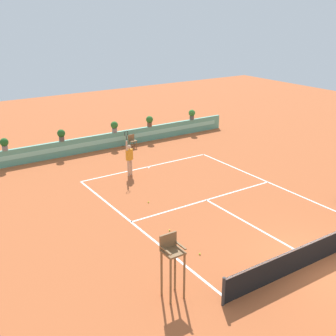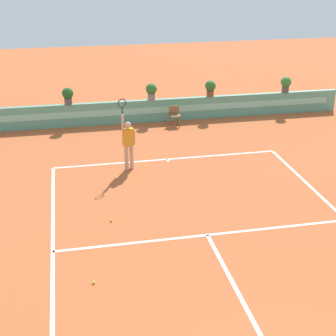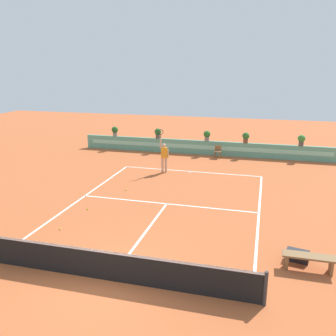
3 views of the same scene
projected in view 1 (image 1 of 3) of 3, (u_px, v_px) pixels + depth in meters
ground_plane at (212, 203)px, 20.24m from camera, size 60.00×60.00×0.00m
court_lines at (202, 198)px, 20.80m from camera, size 8.32×11.94×0.01m
net at (318, 249)px, 15.37m from camera, size 8.92×0.10×1.00m
back_wall_barrier at (112, 140)px, 28.19m from camera, size 18.00×0.21×1.00m
umpire_chair at (172, 259)px, 13.25m from camera, size 0.60×0.60×2.14m
ball_kid_chair at (132, 140)px, 28.20m from camera, size 0.44×0.44×0.85m
tennis_player at (129, 157)px, 23.23m from camera, size 0.58×0.34×2.58m
tennis_ball_near_baseline at (170, 230)px, 17.68m from camera, size 0.07×0.07×0.07m
tennis_ball_mid_court at (148, 202)px, 20.25m from camera, size 0.07×0.07×0.07m
tennis_ball_by_sideline at (200, 254)px, 15.97m from camera, size 0.07×0.07×0.07m
potted_plant_far_right at (192, 114)px, 31.23m from camera, size 0.48×0.48×0.72m
potted_plant_left at (61, 134)px, 26.12m from camera, size 0.48×0.48×0.72m
potted_plant_far_left at (4, 143)px, 24.39m from camera, size 0.48×0.48×0.72m
potted_plant_centre at (114, 126)px, 27.98m from camera, size 0.48×0.48×0.72m
potted_plant_right at (149, 121)px, 29.37m from camera, size 0.48×0.48×0.72m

